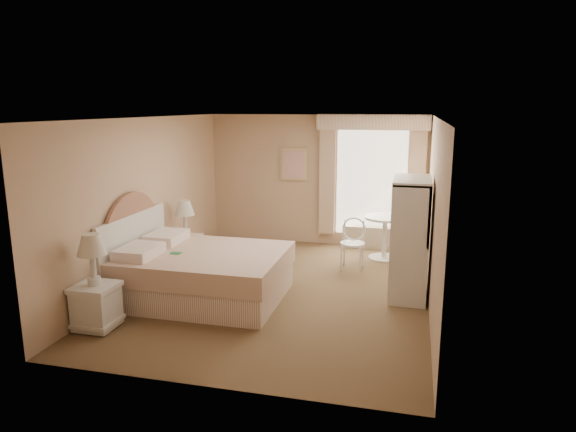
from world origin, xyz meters
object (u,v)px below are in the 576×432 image
(bed, at_px, (195,271))
(nightstand_near, at_px, (95,294))
(round_table, at_px, (385,231))
(armoire, at_px, (410,248))
(cafe_chair, at_px, (353,239))
(nightstand_far, at_px, (186,242))

(bed, distance_m, nightstand_near, 1.46)
(round_table, distance_m, armoire, 1.78)
(round_table, bearing_deg, nightstand_near, -130.24)
(round_table, bearing_deg, cafe_chair, -127.62)
(nightstand_near, relative_size, cafe_chair, 1.39)
(nightstand_near, xyz_separation_m, round_table, (3.21, 3.80, 0.07))
(nightstand_near, distance_m, nightstand_far, 2.55)
(nightstand_far, relative_size, armoire, 0.66)
(cafe_chair, bearing_deg, bed, -135.07)
(cafe_chair, height_order, armoire, armoire)
(cafe_chair, bearing_deg, nightstand_near, -129.31)
(cafe_chair, bearing_deg, armoire, -48.20)
(bed, height_order, armoire, armoire)
(armoire, bearing_deg, nightstand_far, 172.81)
(nightstand_far, distance_m, cafe_chair, 2.80)
(bed, height_order, round_table, bed)
(armoire, bearing_deg, cafe_chair, 130.37)
(nightstand_far, bearing_deg, cafe_chair, 12.87)
(bed, bearing_deg, round_table, 45.48)
(bed, distance_m, round_table, 3.55)
(nightstand_near, bearing_deg, armoire, 29.73)
(nightstand_far, height_order, armoire, armoire)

